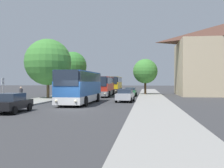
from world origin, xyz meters
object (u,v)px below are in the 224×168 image
object	(u,v)px
bus_front	(81,87)
bus_rear	(114,84)
tree_left_near	(73,66)
bus_middle	(104,86)
tree_left_far	(48,62)
parked_car_left_curb	(11,103)
bus_stop_sign	(3,88)
tree_right_near	(145,71)
pedestrian_waiting_far	(21,95)
parked_car_right_near	(125,95)
parked_car_right_far	(130,92)

from	to	relation	value
bus_front	bus_rear	distance (m)	28.61
bus_front	tree_left_near	size ratio (longest dim) A/B	1.34
bus_middle	tree_left_far	distance (m)	10.88
bus_middle	parked_car_left_curb	distance (m)	24.04
bus_stop_sign	tree_left_near	size ratio (longest dim) A/B	0.34
bus_rear	tree_left_far	world-z (taller)	tree_left_far
tree_right_near	pedestrian_waiting_far	bearing A→B (deg)	-119.27
tree_left_near	parked_car_right_near	bearing A→B (deg)	-54.64
parked_car_right_far	tree_left_near	size ratio (longest dim) A/B	0.56
parked_car_left_curb	tree_left_near	size ratio (longest dim) A/B	0.53
tree_left_far	tree_right_near	size ratio (longest dim) A/B	1.28
parked_car_right_near	bus_stop_sign	world-z (taller)	bus_stop_sign
bus_middle	bus_stop_sign	size ratio (longest dim) A/B	4.28
parked_car_right_far	tree_left_far	xyz separation A→B (m)	(-10.92, -8.59, 4.34)
bus_front	parked_car_right_near	distance (m)	5.75
bus_stop_sign	tree_left_far	world-z (taller)	tree_left_far
bus_stop_sign	pedestrian_waiting_far	world-z (taller)	bus_stop_sign
parked_car_right_near	parked_car_left_curb	bearing A→B (deg)	59.95
bus_rear	tree_right_near	world-z (taller)	tree_right_near
parked_car_left_curb	bus_middle	bearing A→B (deg)	81.04
parked_car_left_curb	bus_front	bearing A→B (deg)	68.61
bus_middle	tree_left_near	bearing A→B (deg)	149.96
parked_car_left_curb	bus_stop_sign	size ratio (longest dim) A/B	1.57
tree_left_far	tree_right_near	distance (m)	18.74
parked_car_right_far	tree_left_far	size ratio (longest dim) A/B	0.53
bus_front	tree_left_far	size ratio (longest dim) A/B	1.26
tree_left_far	pedestrian_waiting_far	bearing A→B (deg)	-85.59
parked_car_left_curb	bus_stop_sign	xyz separation A→B (m)	(-2.81, 3.74, 0.99)
pedestrian_waiting_far	tree_right_near	bearing A→B (deg)	61.84
parked_car_right_far	bus_rear	bearing A→B (deg)	-70.14
bus_front	parked_car_left_curb	world-z (taller)	bus_front
parked_car_left_curb	parked_car_right_far	size ratio (longest dim) A/B	0.95
bus_front	parked_car_right_far	xyz separation A→B (m)	(4.54, 15.61, -1.09)
parked_car_right_far	tree_left_near	world-z (taller)	tree_left_near
bus_front	bus_rear	world-z (taller)	bus_front
tree_left_far	tree_left_near	bearing A→B (deg)	88.74
pedestrian_waiting_far	parked_car_left_curb	bearing A→B (deg)	-68.51
bus_stop_sign	tree_left_far	bearing A→B (deg)	91.33
parked_car_right_near	tree_left_far	distance (m)	12.40
parked_car_right_far	bus_middle	bearing A→B (deg)	9.03
bus_middle	tree_left_near	size ratio (longest dim) A/B	1.46
bus_front	pedestrian_waiting_far	world-z (taller)	bus_front
tree_left_near	tree_right_near	xyz separation A→B (m)	(13.09, 1.75, -0.97)
tree_left_near	parked_car_right_far	bearing A→B (deg)	-14.65
bus_front	tree_left_near	xyz separation A→B (m)	(-6.13, 18.40, 3.42)
bus_front	parked_car_right_far	bearing A→B (deg)	74.56
pedestrian_waiting_far	tree_left_near	distance (m)	21.20
bus_stop_sign	parked_car_left_curb	bearing A→B (deg)	-53.11
bus_front	parked_car_left_curb	bearing A→B (deg)	-109.89
bus_rear	parked_car_right_far	xyz separation A→B (m)	(4.27, -12.99, -1.07)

